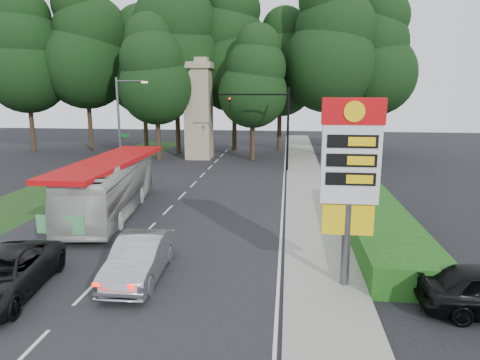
# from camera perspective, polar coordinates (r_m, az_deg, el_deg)

# --- Properties ---
(ground) EXTENTS (120.00, 120.00, 0.00)m
(ground) POSITION_cam_1_polar(r_m,az_deg,el_deg) (16.34, -20.52, -14.66)
(ground) COLOR black
(ground) RESTS_ON ground
(road_surface) EXTENTS (14.00, 80.00, 0.02)m
(road_surface) POSITION_cam_1_polar(r_m,az_deg,el_deg) (26.83, -9.02, -3.41)
(road_surface) COLOR black
(road_surface) RESTS_ON ground
(sidewalk_right) EXTENTS (3.00, 80.00, 0.12)m
(sidewalk_right) POSITION_cam_1_polar(r_m,az_deg,el_deg) (25.93, 9.45, -3.87)
(sidewalk_right) COLOR gray
(sidewalk_right) RESTS_ON ground
(grass_verge_left) EXTENTS (5.00, 50.00, 0.02)m
(grass_verge_left) POSITION_cam_1_polar(r_m,az_deg,el_deg) (35.75, -21.26, -0.17)
(grass_verge_left) COLOR #193814
(grass_verge_left) RESTS_ON ground
(hedge) EXTENTS (3.00, 14.00, 1.20)m
(hedge) POSITION_cam_1_polar(r_m,az_deg,el_deg) (22.35, 17.75, -5.49)
(hedge) COLOR #134612
(hedge) RESTS_ON ground
(gas_station_pylon) EXTENTS (2.10, 0.45, 6.85)m
(gas_station_pylon) POSITION_cam_1_polar(r_m,az_deg,el_deg) (15.28, 14.50, 1.55)
(gas_station_pylon) COLOR #59595E
(gas_station_pylon) RESTS_ON ground
(traffic_signal_mast) EXTENTS (6.10, 0.35, 7.20)m
(traffic_signal_mast) POSITION_cam_1_polar(r_m,az_deg,el_deg) (36.99, 4.37, 8.32)
(traffic_signal_mast) COLOR black
(traffic_signal_mast) RESTS_ON ground
(streetlight_signs) EXTENTS (2.75, 0.98, 8.00)m
(streetlight_signs) POSITION_cam_1_polar(r_m,az_deg,el_deg) (37.70, -15.56, 7.63)
(streetlight_signs) COLOR #59595E
(streetlight_signs) RESTS_ON ground
(monument) EXTENTS (3.00, 3.00, 10.05)m
(monument) POSITION_cam_1_polar(r_m,az_deg,el_deg) (43.87, -5.53, 9.48)
(monument) COLOR gray
(monument) RESTS_ON ground
(tree_far_west) EXTENTS (8.96, 8.96, 17.60)m
(tree_far_west) POSITION_cam_1_polar(r_m,az_deg,el_deg) (54.41, -26.77, 14.68)
(tree_far_west) COLOR #2D2116
(tree_far_west) RESTS_ON ground
(tree_west_mid) EXTENTS (9.80, 9.80, 19.25)m
(tree_west_mid) POSITION_cam_1_polar(r_m,az_deg,el_deg) (53.32, -20.03, 16.39)
(tree_west_mid) COLOR #2D2116
(tree_west_mid) RESTS_ON ground
(tree_west_near) EXTENTS (8.40, 8.40, 16.50)m
(tree_west_near) POSITION_cam_1_polar(r_m,az_deg,el_deg) (52.79, -12.85, 15.03)
(tree_west_near) COLOR #2D2116
(tree_west_near) RESTS_ON ground
(tree_center_left) EXTENTS (10.08, 10.08, 19.80)m
(tree_center_left) POSITION_cam_1_polar(r_m,az_deg,el_deg) (47.68, -8.64, 17.94)
(tree_center_left) COLOR #2D2116
(tree_center_left) RESTS_ON ground
(tree_center_right) EXTENTS (9.24, 9.24, 18.15)m
(tree_center_right) POSITION_cam_1_polar(r_m,az_deg,el_deg) (48.41, -0.78, 16.79)
(tree_center_right) COLOR #2D2116
(tree_center_right) RESTS_ON ground
(tree_east_near) EXTENTS (8.12, 8.12, 15.95)m
(tree_east_near) POSITION_cam_1_polar(r_m,az_deg,el_deg) (49.96, 5.43, 15.06)
(tree_east_near) COLOR #2D2116
(tree_east_near) RESTS_ON ground
(tree_east_mid) EXTENTS (9.52, 9.52, 18.70)m
(tree_east_mid) POSITION_cam_1_polar(r_m,az_deg,el_deg) (46.24, 11.86, 17.17)
(tree_east_mid) COLOR #2D2116
(tree_east_mid) RESTS_ON ground
(tree_far_east) EXTENTS (8.68, 8.68, 17.05)m
(tree_far_east) POSITION_cam_1_polar(r_m,az_deg,el_deg) (48.82, 17.66, 15.41)
(tree_far_east) COLOR #2D2116
(tree_far_east) RESTS_ON ground
(tree_monument_left) EXTENTS (7.28, 7.28, 14.30)m
(tree_monument_left) POSITION_cam_1_polar(r_m,az_deg,el_deg) (43.89, -11.18, 13.98)
(tree_monument_left) COLOR #2D2116
(tree_monument_left) RESTS_ON ground
(tree_monument_right) EXTENTS (6.72, 6.72, 13.20)m
(tree_monument_right) POSITION_cam_1_polar(r_m,az_deg,el_deg) (42.54, 1.71, 13.35)
(tree_monument_right) COLOR #2D2116
(tree_monument_right) RESTS_ON ground
(transit_bus) EXTENTS (4.14, 11.68, 3.18)m
(transit_bus) POSITION_cam_1_polar(r_m,az_deg,el_deg) (25.64, -16.89, -0.88)
(transit_bus) COLOR beige
(transit_bus) RESTS_ON ground
(sedan_silver) EXTENTS (1.90, 4.98, 1.62)m
(sedan_silver) POSITION_cam_1_polar(r_m,az_deg,el_deg) (17.01, -13.25, -10.09)
(sedan_silver) COLOR #A4A6AC
(sedan_silver) RESTS_ON ground
(suv_charcoal) EXTENTS (3.30, 5.94, 1.57)m
(suv_charcoal) POSITION_cam_1_polar(r_m,az_deg,el_deg) (17.38, -29.23, -11.00)
(suv_charcoal) COLOR black
(suv_charcoal) RESTS_ON ground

